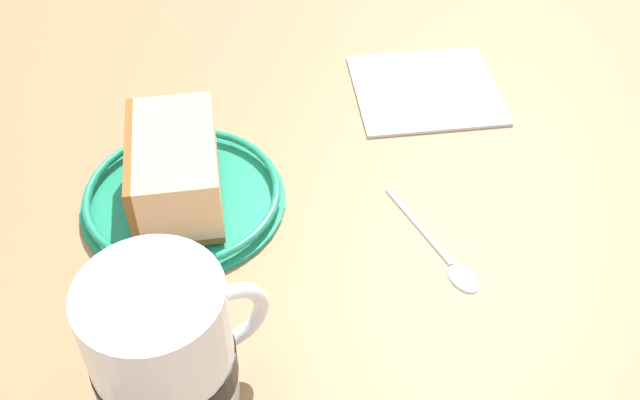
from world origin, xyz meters
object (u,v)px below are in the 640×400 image
Objects in this scene: small_plate at (183,197)px; tea_mug at (164,349)px; teaspoon at (449,258)px; folded_napkin at (426,88)px; cake_slice at (175,169)px.

tea_mug reaches higher than small_plate.
teaspoon is at bearing 1.24° from tea_mug.
teaspoon is at bearing -120.19° from folded_napkin.
tea_mug is 0.88× the size of folded_napkin.
small_plate reaches higher than teaspoon.
teaspoon reaches higher than folded_napkin.
cake_slice is (-0.25, 0.10, 3.07)cm from small_plate.
folded_napkin is (10.55, 18.13, -0.05)cm from teaspoon.
folded_napkin is at bearing 5.87° from cake_slice.
cake_slice is 21.94cm from teaspoon.
folded_napkin is (25.43, 2.74, -0.46)cm from small_plate.
cake_slice is at bearing 66.43° from tea_mug.
teaspoon is at bearing -45.96° from small_plate.
folded_napkin is (25.69, 2.64, -3.53)cm from cake_slice.
small_plate is 1.40× the size of tea_mug.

